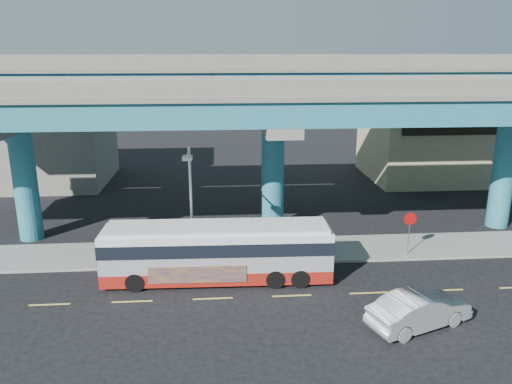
{
  "coord_description": "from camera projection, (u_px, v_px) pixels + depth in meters",
  "views": [
    {
      "loc": [
        -3.56,
        -22.99,
        12.06
      ],
      "look_at": [
        -1.5,
        4.0,
        4.3
      ],
      "focal_mm": 35.0,
      "sensor_mm": 36.0,
      "label": 1
    }
  ],
  "objects": [
    {
      "name": "viaduct",
      "position": [
        273.0,
        97.0,
        31.83
      ],
      "size": [
        52.0,
        12.4,
        11.7
      ],
      "color": "#206A7A",
      "rests_on": "ground"
    },
    {
      "name": "parked_car",
      "position": [
        134.0,
        241.0,
        30.19
      ],
      "size": [
        1.97,
        4.3,
        1.43
      ],
      "primitive_type": "imported",
      "rotation": [
        0.0,
        0.0,
        1.61
      ],
      "color": "#2E2E33",
      "rests_on": "sidewalk"
    },
    {
      "name": "lane_markings",
      "position": [
        292.0,
        296.0,
        25.33
      ],
      "size": [
        58.0,
        0.12,
        0.01
      ],
      "color": "#D8C64C",
      "rests_on": "ground"
    },
    {
      "name": "building_beige",
      "position": [
        443.0,
        142.0,
        48.0
      ],
      "size": [
        14.0,
        10.23,
        7.0
      ],
      "color": "#BEB187",
      "rests_on": "ground"
    },
    {
      "name": "sedan",
      "position": [
        419.0,
        310.0,
        22.35
      ],
      "size": [
        5.05,
        6.08,
        1.62
      ],
      "primitive_type": "imported",
      "rotation": [
        0.0,
        0.0,
        1.94
      ],
      "color": "#A2A2A6",
      "rests_on": "ground"
    },
    {
      "name": "ground",
      "position": [
        291.0,
        293.0,
        25.62
      ],
      "size": [
        120.0,
        120.0,
        0.0
      ],
      "primitive_type": "plane",
      "color": "black",
      "rests_on": "ground"
    },
    {
      "name": "street_lamp",
      "position": [
        190.0,
        190.0,
        27.29
      ],
      "size": [
        0.5,
        2.27,
        6.8
      ],
      "color": "gray",
      "rests_on": "sidewalk"
    },
    {
      "name": "sidewalk",
      "position": [
        278.0,
        250.0,
        30.87
      ],
      "size": [
        70.0,
        4.0,
        0.15
      ],
      "primitive_type": "cube",
      "color": "gray",
      "rests_on": "ground"
    },
    {
      "name": "transit_bus",
      "position": [
        218.0,
        250.0,
        26.66
      ],
      "size": [
        12.25,
        2.93,
        3.13
      ],
      "rotation": [
        0.0,
        0.0,
        -0.03
      ],
      "color": "maroon",
      "rests_on": "ground"
    },
    {
      "name": "stop_sign",
      "position": [
        410.0,
        224.0,
        29.62
      ],
      "size": [
        0.79,
        0.09,
        2.64
      ],
      "rotation": [
        0.0,
        0.0,
        -0.36
      ],
      "color": "gray",
      "rests_on": "sidewalk"
    },
    {
      "name": "building_concrete",
      "position": [
        39.0,
        135.0,
        45.92
      ],
      "size": [
        12.0,
        10.0,
        9.0
      ],
      "primitive_type": "cube",
      "color": "gray",
      "rests_on": "ground"
    }
  ]
}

